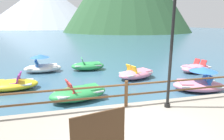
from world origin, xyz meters
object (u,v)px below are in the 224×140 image
pedal_boat_4 (79,93)px  pedal_boat_5 (199,83)px  pedal_boat_1 (88,66)px  lamp_post (172,35)px  pedal_boat_0 (11,85)px  pedal_boat_2 (196,68)px  pedal_boat_3 (136,74)px  sign_board (99,133)px  pedal_boat_7 (43,66)px

pedal_boat_4 → pedal_boat_5: bearing=-2.6°
pedal_boat_1 → lamp_post: bearing=-77.1°
pedal_boat_0 → pedal_boat_2: bearing=4.3°
pedal_boat_3 → pedal_boat_5: (2.23, -2.84, 0.11)m
pedal_boat_1 → pedal_boat_5: size_ratio=0.84×
sign_board → pedal_boat_1: sign_board is taller
pedal_boat_1 → sign_board: bearing=-95.9°
sign_board → pedal_boat_7: size_ratio=0.47×
pedal_boat_2 → pedal_boat_4: bearing=-159.8°
pedal_boat_2 → pedal_boat_7: 10.59m
pedal_boat_1 → pedal_boat_4: (-1.10, -5.50, 0.01)m
sign_board → pedal_boat_1: 10.21m
sign_board → pedal_boat_3: 8.10m
pedal_boat_1 → pedal_boat_3: size_ratio=0.89×
lamp_post → pedal_boat_1: size_ratio=1.77×
sign_board → pedal_boat_2: (8.17, 7.66, -0.84)m
sign_board → pedal_boat_4: (-0.06, 4.63, -0.81)m
lamp_post → pedal_boat_5: bearing=35.5°
pedal_boat_4 → lamp_post: bearing=-39.7°
sign_board → pedal_boat_5: sign_board is taller
lamp_post → pedal_boat_1: lamp_post is taller
sign_board → pedal_boat_1: bearing=84.1°
pedal_boat_0 → pedal_boat_4: 3.88m
pedal_boat_5 → pedal_boat_3: bearing=128.2°
pedal_boat_1 → pedal_boat_5: pedal_boat_5 is taller
lamp_post → pedal_boat_3: 5.69m
pedal_boat_1 → pedal_boat_7: pedal_boat_7 is taller
pedal_boat_0 → pedal_boat_4: size_ratio=0.94×
pedal_boat_3 → pedal_boat_5: size_ratio=0.95×
sign_board → pedal_boat_2: sign_board is taller
sign_board → pedal_boat_5: 7.34m
pedal_boat_0 → pedal_boat_2: (11.45, 0.86, 0.02)m
pedal_boat_0 → pedal_boat_7: 3.70m
pedal_boat_3 → pedal_boat_4: pedal_boat_4 is taller
lamp_post → pedal_boat_4: size_ratio=1.53×
lamp_post → pedal_boat_2: lamp_post is taller
pedal_boat_2 → pedal_boat_7: pedal_boat_7 is taller
pedal_boat_3 → lamp_post: bearing=-98.8°
pedal_boat_5 → pedal_boat_7: (-7.94, 5.95, 0.00)m
pedal_boat_7 → pedal_boat_0: bearing=-108.8°
pedal_boat_3 → sign_board: bearing=-116.7°
pedal_boat_0 → pedal_boat_5: size_ratio=0.91×
lamp_post → pedal_boat_2: bearing=45.7°
pedal_boat_1 → pedal_boat_4: bearing=-101.3°
pedal_boat_4 → pedal_boat_1: bearing=78.7°
pedal_boat_0 → pedal_boat_5: bearing=-15.0°
pedal_boat_1 → pedal_boat_5: (4.82, -5.77, 0.10)m
lamp_post → pedal_boat_7: bearing=121.4°
pedal_boat_5 → pedal_boat_0: bearing=165.0°
sign_board → pedal_boat_7: bearing=101.4°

